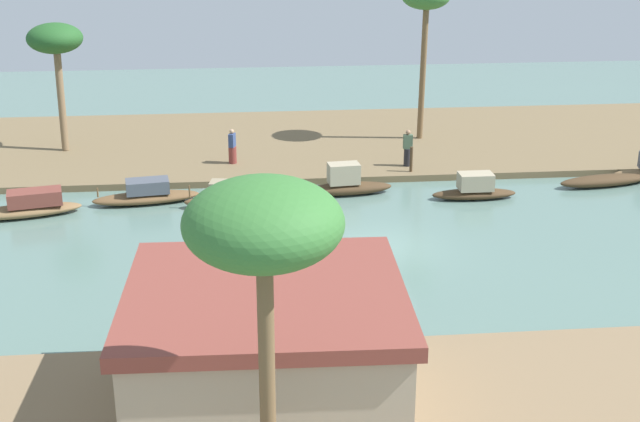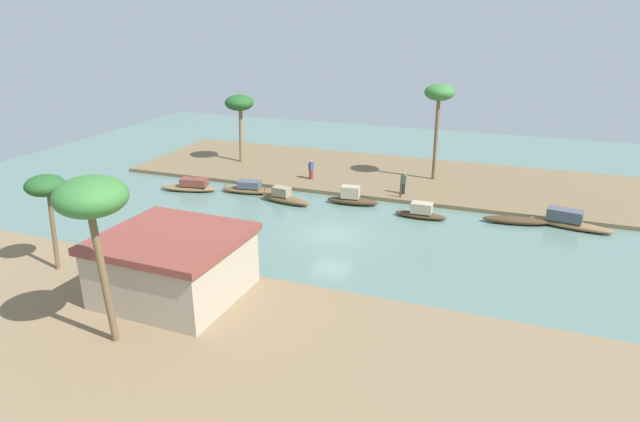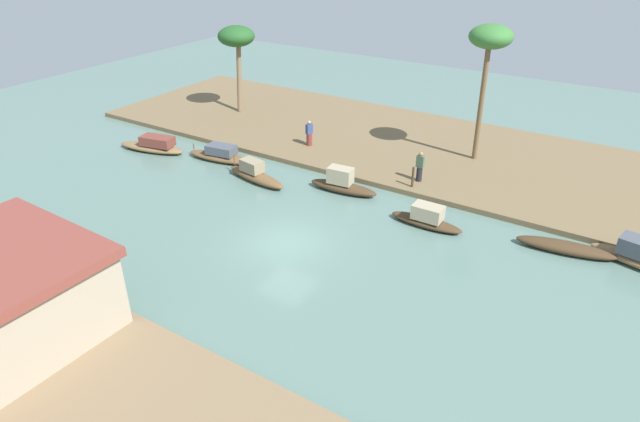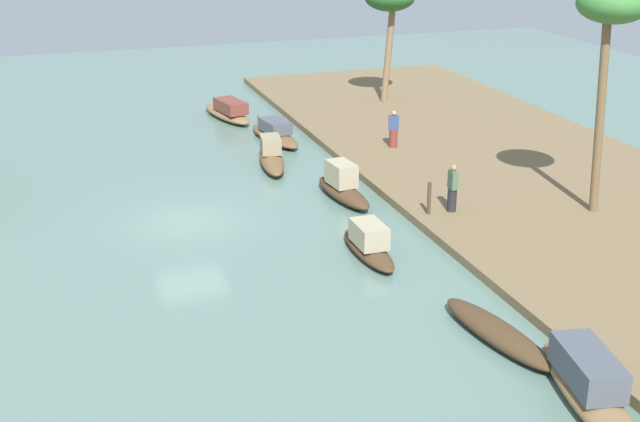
% 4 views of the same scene
% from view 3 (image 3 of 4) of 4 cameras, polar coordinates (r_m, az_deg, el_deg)
% --- Properties ---
extents(river_water, '(73.10, 73.10, 0.00)m').
position_cam_3_polar(river_water, '(25.71, -3.54, -3.37)').
color(river_water, slate).
rests_on(river_water, ground).
extents(riverbank_left, '(44.83, 13.15, 0.31)m').
position_cam_3_polar(riverbank_left, '(36.79, 9.40, 6.76)').
color(riverbank_left, brown).
rests_on(riverbank_left, ground).
extents(sampan_downstream_large, '(3.69, 0.97, 1.15)m').
position_cam_3_polar(sampan_downstream_large, '(27.33, 11.12, -0.77)').
color(sampan_downstream_large, '#47331E').
rests_on(sampan_downstream_large, river_water).
extents(sampan_near_left_bank, '(4.44, 1.60, 0.52)m').
position_cam_3_polar(sampan_near_left_bank, '(27.26, 24.35, -3.51)').
color(sampan_near_left_bank, '#47331E').
rests_on(sampan_near_left_bank, river_water).
extents(sampan_open_hull, '(4.66, 1.87, 1.03)m').
position_cam_3_polar(sampan_open_hull, '(34.80, -10.35, 5.79)').
color(sampan_open_hull, brown).
rests_on(sampan_open_hull, river_water).
extents(sampan_upstream_small, '(4.84, 2.18, 1.07)m').
position_cam_3_polar(sampan_upstream_small, '(37.26, -17.05, 6.58)').
color(sampan_upstream_small, brown).
rests_on(sampan_upstream_small, river_water).
extents(sampan_with_red_awning, '(4.04, 1.39, 1.42)m').
position_cam_3_polar(sampan_with_red_awning, '(30.22, 2.35, 2.87)').
color(sampan_with_red_awning, '#47331E').
rests_on(sampan_with_red_awning, river_water).
extents(sampan_foreground, '(4.43, 1.70, 1.23)m').
position_cam_3_polar(sampan_foreground, '(31.73, -6.80, 3.85)').
color(sampan_foreground, brown).
rests_on(sampan_foreground, river_water).
extents(person_on_near_bank, '(0.48, 0.49, 1.67)m').
position_cam_3_polar(person_on_near_bank, '(35.73, -1.13, 7.99)').
color(person_on_near_bank, brown).
rests_on(person_on_near_bank, riverbank_left).
extents(person_by_mooring, '(0.44, 0.35, 1.76)m').
position_cam_3_polar(person_by_mooring, '(31.15, 10.41, 4.48)').
color(person_by_mooring, '#232328').
rests_on(person_by_mooring, riverbank_left).
extents(mooring_post, '(0.14, 0.14, 1.19)m').
position_cam_3_polar(mooring_post, '(30.46, 9.71, 3.53)').
color(mooring_post, '#4C3823').
rests_on(mooring_post, riverbank_left).
extents(palm_tree_left_near, '(2.45, 2.45, 8.05)m').
position_cam_3_polar(palm_tree_left_near, '(33.12, 17.40, 16.56)').
color(palm_tree_left_near, brown).
rests_on(palm_tree_left_near, riverbank_left).
extents(palm_tree_left_far, '(2.69, 2.69, 6.33)m').
position_cam_3_polar(palm_tree_left_far, '(41.87, -8.75, 17.43)').
color(palm_tree_left_far, '#7F6647').
rests_on(palm_tree_left_far, riverbank_left).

